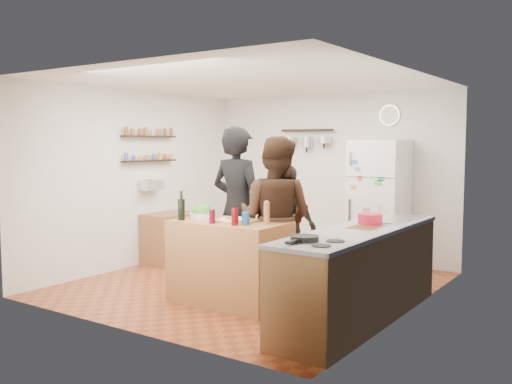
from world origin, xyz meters
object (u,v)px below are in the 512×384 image
Objects in this scene: prep_island at (230,262)px; side_table at (171,238)px; person_back at (287,226)px; wall_clock at (390,115)px; pepper_mill at (267,215)px; wine_bottle at (181,209)px; fridge at (379,205)px; salad_bowl at (203,215)px; person_center at (275,218)px; red_bowl at (370,219)px; counter_run at (360,275)px; salt_canister at (246,218)px; skillet at (305,238)px; person_left at (238,209)px.

side_table is (-2.02, 1.23, -0.09)m from prep_island.
wall_clock reaches higher than person_back.
side_table is at bearing 4.61° from person_back.
person_back reaches higher than pepper_mill.
fridge is (1.17, 2.78, -0.13)m from wine_bottle.
salad_bowl is 0.83m from person_center.
salad_bowl is 1.16× the size of red_bowl.
wall_clock is at bearing 105.92° from counter_run.
salad_bowl is 0.74m from salt_canister.
counter_run is 3.57m from side_table.
pepper_mill is at bearing 139.95° from skillet.
salad_bowl is 2.21× the size of salt_canister.
side_table is at bearing 148.67° from prep_island.
salad_bowl is at bearing -173.37° from counter_run.
wine_bottle is (-0.50, -0.22, 0.57)m from prep_island.
wall_clock is at bearing 31.78° from side_table.
counter_run is at bearing 10.52° from prep_island.
red_bowl is (1.23, -0.37, 0.23)m from person_back.
person_left is at bearing -114.91° from fridge.
counter_run is (1.84, 0.21, -0.49)m from salad_bowl.
skillet is 3.31m from fridge.
fridge is at bearing 75.29° from prep_island.
wine_bottle is (-0.08, -0.27, 0.09)m from salad_bowl.
fridge reaches higher than counter_run.
person_back is 6.07× the size of skillet.
salt_canister reaches higher than counter_run.
person_center is 1.23m from counter_run.
person_left reaches higher than pepper_mill.
person_left is at bearing -21.99° from side_table.
person_center reaches higher than counter_run.
red_bowl is (-0.05, 0.34, 0.52)m from counter_run.
wine_bottle is at bearing -106.50° from salad_bowl.
pepper_mill is 1.01m from person_back.
person_left is (0.15, 0.47, 0.04)m from salad_bowl.
wall_clock reaches higher than wine_bottle.
skillet is at bearing -92.22° from red_bowl.
prep_island is 1.56× the size of side_table.
skillet is 0.82× the size of wall_clock.
person_back reaches higher than wine_bottle.
skillet is at bearing -78.68° from fridge.
person_left is at bearing 142.89° from skillet.
counter_run is 8.77× the size of wall_clock.
wine_bottle is at bearing -164.13° from pepper_mill.
pepper_mill is 0.87m from person_left.
skillet is at bearing -29.79° from side_table.
side_table is (-2.32, 0.77, -0.55)m from person_center.
person_left is 7.96× the size of skillet.
side_table is (-1.60, 1.18, -0.57)m from salad_bowl.
pepper_mill reaches higher than skillet.
person_center is 1.08m from red_bowl.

